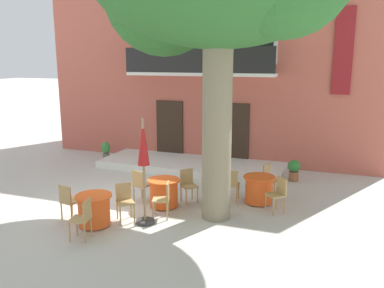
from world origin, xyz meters
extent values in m
plane|color=beige|center=(0.00, 0.00, 0.00)|extent=(120.00, 120.00, 0.00)
cube|color=#BC5B4C|center=(0.74, 7.00, 3.75)|extent=(13.00, 4.00, 7.50)
cube|color=#332319|center=(-0.56, 4.97, 1.15)|extent=(1.10, 0.08, 2.30)
cube|color=#332319|center=(2.04, 4.97, 1.15)|extent=(1.10, 0.08, 2.30)
cube|color=silver|center=(-1.46, 4.96, 4.65)|extent=(1.10, 0.08, 1.90)
cube|color=black|center=(-1.46, 4.93, 4.65)|extent=(0.84, 0.04, 1.60)
cube|color=silver|center=(0.74, 4.96, 4.65)|extent=(1.10, 0.08, 1.90)
cube|color=black|center=(0.74, 4.93, 4.65)|extent=(0.84, 0.04, 1.60)
cube|color=silver|center=(2.94, 4.96, 4.65)|extent=(1.10, 0.08, 1.90)
cube|color=black|center=(2.94, 4.93, 4.65)|extent=(0.84, 0.04, 1.60)
cube|color=silver|center=(0.74, 4.67, 3.34)|extent=(5.60, 0.65, 0.12)
cube|color=black|center=(0.74, 4.38, 3.85)|extent=(5.60, 0.06, 0.90)
cylinder|color=#B2B2B7|center=(-0.46, 4.50, 4.75)|extent=(0.04, 0.95, 1.33)
cube|color=yellow|center=(-0.46, 4.05, 5.05)|extent=(0.60, 0.29, 0.38)
cylinder|color=#B2B2B7|center=(1.94, 4.50, 4.75)|extent=(0.04, 0.95, 1.33)
cube|color=#192D9E|center=(1.94, 4.05, 5.05)|extent=(0.60, 0.29, 0.38)
cylinder|color=#47423D|center=(-1.56, 4.70, 3.51)|extent=(0.34, 0.34, 0.22)
ellipsoid|color=#4C8E38|center=(-1.56, 4.70, 3.76)|extent=(0.44, 0.44, 0.27)
cylinder|color=slate|center=(-0.41, 4.70, 3.56)|extent=(0.29, 0.29, 0.31)
ellipsoid|color=#38843D|center=(-0.41, 4.70, 3.88)|extent=(0.38, 0.38, 0.35)
cylinder|color=#47423D|center=(0.74, 4.70, 3.52)|extent=(0.33, 0.33, 0.23)
ellipsoid|color=#4C8E38|center=(0.74, 4.70, 3.88)|extent=(0.42, 0.42, 0.50)
cylinder|color=#47423D|center=(1.89, 4.70, 3.57)|extent=(0.34, 0.34, 0.33)
ellipsoid|color=#2D7533|center=(1.89, 4.70, 3.89)|extent=(0.44, 0.44, 0.31)
cylinder|color=#47423D|center=(3.04, 4.70, 3.57)|extent=(0.36, 0.36, 0.33)
ellipsoid|color=#38843D|center=(3.04, 4.70, 3.92)|extent=(0.47, 0.47, 0.37)
cube|color=maroon|center=(5.62, 4.94, 4.12)|extent=(0.60, 0.06, 2.80)
cube|color=silver|center=(0.74, 3.87, 0.12)|extent=(6.59, 2.26, 0.25)
cylinder|color=#7F755B|center=(2.89, -0.18, 2.12)|extent=(0.71, 0.71, 4.23)
cylinder|color=#EA561E|center=(0.34, -1.67, 0.37)|extent=(0.74, 0.74, 0.68)
cylinder|color=#EA561E|center=(0.34, -1.67, 0.74)|extent=(0.86, 0.86, 0.04)
cylinder|color=#2D2823|center=(0.34, -1.67, 0.01)|extent=(0.44, 0.44, 0.03)
cylinder|color=tan|center=(1.13, -1.17, 0.23)|extent=(0.04, 0.04, 0.45)
cylinder|color=tan|center=(0.88, -1.40, 0.23)|extent=(0.04, 0.04, 0.45)
cylinder|color=tan|center=(0.90, -0.92, 0.23)|extent=(0.04, 0.04, 0.45)
cylinder|color=tan|center=(0.65, -1.15, 0.23)|extent=(0.04, 0.04, 0.45)
cube|color=tan|center=(0.89, -1.16, 0.47)|extent=(0.57, 0.57, 0.04)
cube|color=tan|center=(0.77, -1.03, 0.70)|extent=(0.31, 0.29, 0.42)
cylinder|color=tan|center=(-0.53, -1.34, 0.23)|extent=(0.04, 0.04, 0.45)
cylinder|color=tan|center=(-0.20, -1.40, 0.23)|extent=(0.04, 0.04, 0.45)
cylinder|color=tan|center=(-0.59, -1.67, 0.23)|extent=(0.04, 0.04, 0.45)
cylinder|color=tan|center=(-0.26, -1.73, 0.23)|extent=(0.04, 0.04, 0.45)
cube|color=tan|center=(-0.40, -1.54, 0.47)|extent=(0.46, 0.46, 0.04)
cube|color=tan|center=(-0.43, -1.71, 0.70)|extent=(0.38, 0.11, 0.42)
cylinder|color=tan|center=(0.34, -2.60, 0.23)|extent=(0.04, 0.04, 0.45)
cylinder|color=tan|center=(0.28, -2.27, 0.23)|extent=(0.04, 0.04, 0.45)
cylinder|color=tan|center=(0.68, -2.54, 0.23)|extent=(0.04, 0.04, 0.45)
cylinder|color=tan|center=(0.61, -2.21, 0.23)|extent=(0.04, 0.04, 0.45)
cube|color=tan|center=(0.48, -2.41, 0.47)|extent=(0.47, 0.47, 0.04)
cube|color=tan|center=(0.65, -2.37, 0.70)|extent=(0.11, 0.38, 0.42)
cylinder|color=#EA561E|center=(3.71, 1.17, 0.37)|extent=(0.74, 0.74, 0.68)
cylinder|color=#EA561E|center=(3.71, 1.17, 0.74)|extent=(0.86, 0.86, 0.04)
cylinder|color=#2D2823|center=(3.71, 1.17, 0.01)|extent=(0.44, 0.44, 0.03)
cylinder|color=tan|center=(4.23, 0.40, 0.23)|extent=(0.04, 0.04, 0.45)
cylinder|color=tan|center=(3.99, 0.64, 0.23)|extent=(0.04, 0.04, 0.45)
cylinder|color=tan|center=(4.47, 0.63, 0.23)|extent=(0.04, 0.04, 0.45)
cylinder|color=tan|center=(4.23, 0.88, 0.23)|extent=(0.04, 0.04, 0.45)
cube|color=tan|center=(4.23, 0.64, 0.47)|extent=(0.57, 0.57, 0.04)
cube|color=tan|center=(4.36, 0.76, 0.70)|extent=(0.29, 0.30, 0.42)
cylinder|color=tan|center=(4.16, 1.99, 0.23)|extent=(0.04, 0.04, 0.45)
cylinder|color=tan|center=(4.05, 1.67, 0.23)|extent=(0.04, 0.04, 0.45)
cylinder|color=tan|center=(3.84, 2.10, 0.23)|extent=(0.04, 0.04, 0.45)
cylinder|color=tan|center=(3.73, 1.78, 0.23)|extent=(0.04, 0.04, 0.45)
cube|color=tan|center=(3.95, 1.88, 0.47)|extent=(0.51, 0.51, 0.04)
cube|color=tan|center=(3.78, 1.94, 0.70)|extent=(0.16, 0.37, 0.42)
cylinder|color=tan|center=(2.77, 1.26, 0.23)|extent=(0.04, 0.04, 0.45)
cylinder|color=tan|center=(3.11, 1.29, 0.23)|extent=(0.04, 0.04, 0.45)
cylinder|color=tan|center=(2.80, 0.93, 0.23)|extent=(0.04, 0.04, 0.45)
cylinder|color=tan|center=(3.14, 0.96, 0.23)|extent=(0.04, 0.04, 0.45)
cube|color=tan|center=(2.96, 1.11, 0.47)|extent=(0.43, 0.43, 0.04)
cube|color=tan|center=(2.97, 0.93, 0.70)|extent=(0.38, 0.07, 0.42)
cylinder|color=#EA561E|center=(1.38, 0.03, 0.37)|extent=(0.74, 0.74, 0.68)
cylinder|color=#EA561E|center=(1.38, 0.03, 0.74)|extent=(0.86, 0.86, 0.04)
cylinder|color=#2D2823|center=(1.38, 0.03, 0.01)|extent=(0.44, 0.44, 0.03)
cylinder|color=tan|center=(2.14, 0.57, 0.23)|extent=(0.04, 0.04, 0.45)
cylinder|color=tan|center=(1.91, 0.33, 0.23)|extent=(0.04, 0.04, 0.45)
cylinder|color=tan|center=(1.90, 0.81, 0.23)|extent=(0.04, 0.04, 0.45)
cylinder|color=tan|center=(1.66, 0.56, 0.23)|extent=(0.04, 0.04, 0.45)
cube|color=tan|center=(1.90, 0.57, 0.47)|extent=(0.57, 0.57, 0.04)
cube|color=tan|center=(1.77, 0.69, 0.70)|extent=(0.29, 0.30, 0.42)
cylinder|color=tan|center=(0.53, 0.41, 0.23)|extent=(0.04, 0.04, 0.45)
cylinder|color=tan|center=(0.86, 0.33, 0.23)|extent=(0.04, 0.04, 0.45)
cylinder|color=tan|center=(0.45, 0.09, 0.23)|extent=(0.04, 0.04, 0.45)
cylinder|color=tan|center=(0.78, 0.00, 0.23)|extent=(0.04, 0.04, 0.45)
cube|color=tan|center=(0.65, 0.21, 0.47)|extent=(0.48, 0.48, 0.04)
cube|color=tan|center=(0.61, 0.03, 0.70)|extent=(0.38, 0.13, 0.42)
cylinder|color=tan|center=(1.51, -0.90, 0.23)|extent=(0.04, 0.04, 0.45)
cylinder|color=tan|center=(1.40, -0.58, 0.23)|extent=(0.04, 0.04, 0.45)
cylinder|color=tan|center=(1.83, -0.79, 0.23)|extent=(0.04, 0.04, 0.45)
cylinder|color=tan|center=(1.72, -0.47, 0.23)|extent=(0.04, 0.04, 0.45)
cube|color=tan|center=(1.61, -0.69, 0.47)|extent=(0.50, 0.50, 0.04)
cube|color=tan|center=(1.79, -0.63, 0.70)|extent=(0.16, 0.37, 0.42)
cylinder|color=#997A56|center=(1.40, -1.13, 1.27)|extent=(0.06, 0.06, 2.55)
cylinder|color=#333333|center=(1.40, -1.13, 0.04)|extent=(0.44, 0.44, 0.08)
cone|color=#B21E1E|center=(1.40, -1.13, 2.00)|extent=(0.28, 0.28, 1.10)
cylinder|color=slate|center=(-2.90, 4.01, 0.12)|extent=(0.26, 0.26, 0.23)
ellipsoid|color=#38843D|center=(-2.90, 4.01, 0.46)|extent=(0.34, 0.34, 0.46)
cylinder|color=#995638|center=(4.39, 3.59, 0.16)|extent=(0.31, 0.31, 0.31)
ellipsoid|color=#2D7533|center=(4.39, 3.59, 0.50)|extent=(0.40, 0.40, 0.38)
camera|label=1|loc=(5.52, -9.13, 3.85)|focal=37.04mm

